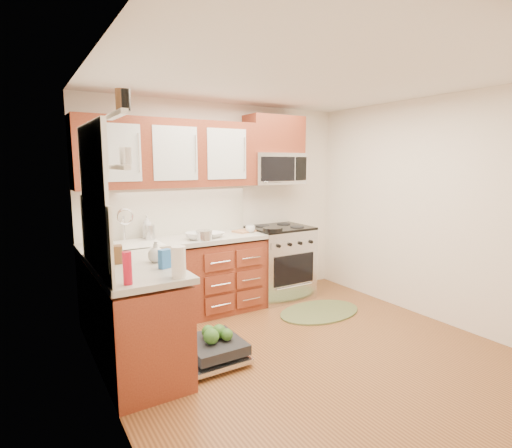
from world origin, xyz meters
TOP-DOWN VIEW (x-y plane):
  - floor at (0.00, 0.00)m, footprint 3.50×3.50m
  - ceiling at (0.00, 0.00)m, footprint 3.50×3.50m
  - wall_back at (0.00, 1.75)m, footprint 3.50×0.04m
  - wall_left at (-1.75, 0.00)m, footprint 0.04×3.50m
  - wall_right at (1.75, 0.00)m, footprint 0.04×3.50m
  - base_cabinet_back at (-0.73, 1.45)m, footprint 2.05×0.60m
  - base_cabinet_left at (-1.45, 0.52)m, footprint 0.60×1.25m
  - countertop_back at (-0.72, 1.44)m, footprint 2.07×0.64m
  - countertop_left at (-1.44, 0.53)m, footprint 0.64×1.27m
  - backsplash_back at (-0.73, 1.74)m, footprint 2.05×0.02m
  - backsplash_left at (-1.74, 0.52)m, footprint 0.02×1.25m
  - upper_cabinets at (-0.73, 1.57)m, footprint 2.05×0.35m
  - cabinet_over_mw at (0.68, 1.57)m, footprint 0.76×0.35m
  - range at (0.68, 1.43)m, footprint 0.76×0.64m
  - microwave at (0.68, 1.55)m, footprint 0.76×0.38m
  - sink at (-1.25, 1.42)m, footprint 0.62×0.50m
  - dishwasher at (-0.86, 0.30)m, footprint 0.70×0.60m
  - window at (-1.74, 0.50)m, footprint 0.03×1.05m
  - window_blind at (-1.71, 0.50)m, footprint 0.02×0.96m
  - shelf_upper at (-1.72, -0.35)m, footprint 0.04×0.40m
  - shelf_lower at (-1.72, -0.35)m, footprint 0.04×0.40m
  - rug at (0.76, 0.70)m, footprint 1.06×0.70m
  - skillet at (0.40, 1.18)m, footprint 0.29×0.29m
  - stock_pot at (-0.49, 1.22)m, footprint 0.20×0.20m
  - cutting_board at (0.18, 1.46)m, footprint 0.34×0.27m
  - canister at (-1.00, 1.53)m, footprint 0.13×0.13m
  - paper_towel_roll at (-1.25, -0.02)m, footprint 0.13×0.13m
  - mustard_bottle at (-1.62, 0.58)m, footprint 0.06×0.06m
  - red_bottle at (-1.62, 0.00)m, footprint 0.07×0.07m
  - wooden_box at (-1.58, 0.67)m, footprint 0.17×0.13m
  - blue_carton at (-1.25, 0.29)m, footprint 0.11×0.09m
  - bowl_a at (-0.34, 1.32)m, footprint 0.31×0.31m
  - bowl_b at (-0.54, 1.30)m, footprint 0.33×0.33m
  - cup at (0.20, 1.38)m, footprint 0.14×0.14m
  - soap_bottle_a at (-1.00, 1.63)m, footprint 0.13×0.13m
  - soap_bottle_b at (-1.62, 1.02)m, footprint 0.09×0.09m
  - soap_bottle_c at (-1.25, 0.53)m, footprint 0.18×0.18m

SIDE VIEW (x-z plane):
  - floor at x=0.00m, z-range 0.00..0.00m
  - rug at x=0.76m, z-range 0.00..0.02m
  - dishwasher at x=-0.86m, z-range 0.00..0.20m
  - base_cabinet_back at x=-0.73m, z-range 0.00..0.85m
  - base_cabinet_left at x=-1.45m, z-range 0.00..0.85m
  - range at x=0.68m, z-range 0.00..0.95m
  - sink at x=-1.25m, z-range 0.67..0.93m
  - countertop_back at x=-0.72m, z-range 0.88..0.93m
  - countertop_left at x=-1.44m, z-range 0.88..0.93m
  - cutting_board at x=0.18m, z-range 0.93..0.95m
  - bowl_a at x=-0.34m, z-range 0.93..0.98m
  - bowl_b at x=-0.54m, z-range 0.93..1.00m
  - cup at x=0.20m, z-range 0.93..1.02m
  - skillet at x=0.40m, z-range 0.95..1.00m
  - stock_pot at x=-0.49m, z-range 0.93..1.04m
  - wooden_box at x=-1.58m, z-range 0.93..1.08m
  - blue_carton at x=-1.25m, z-range 0.93..1.08m
  - soap_bottle_b at x=-1.62m, z-range 0.93..1.10m
  - canister at x=-1.00m, z-range 0.92..1.10m
  - soap_bottle_c at x=-1.25m, z-range 0.93..1.11m
  - mustard_bottle at x=-1.62m, z-range 0.93..1.12m
  - paper_towel_roll at x=-1.25m, z-range 0.93..1.16m
  - red_bottle at x=-1.62m, z-range 0.93..1.16m
  - soap_bottle_a at x=-1.00m, z-range 0.93..1.20m
  - backsplash_back at x=-0.73m, z-range 0.93..1.49m
  - backsplash_left at x=-1.74m, z-range 0.93..1.49m
  - wall_back at x=0.00m, z-range 0.00..2.50m
  - wall_left at x=-1.75m, z-range 0.00..2.50m
  - wall_right at x=1.75m, z-range 0.00..2.50m
  - window at x=-1.74m, z-range 1.02..2.08m
  - microwave at x=0.68m, z-range 1.50..1.90m
  - shelf_lower at x=-1.72m, z-range 1.74..1.76m
  - upper_cabinets at x=-0.73m, z-range 1.50..2.25m
  - window_blind at x=-1.71m, z-range 1.68..2.08m
  - shelf_upper at x=-1.72m, z-range 2.03..2.06m
  - cabinet_over_mw at x=0.68m, z-range 1.90..2.37m
  - ceiling at x=0.00m, z-range 2.50..2.50m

